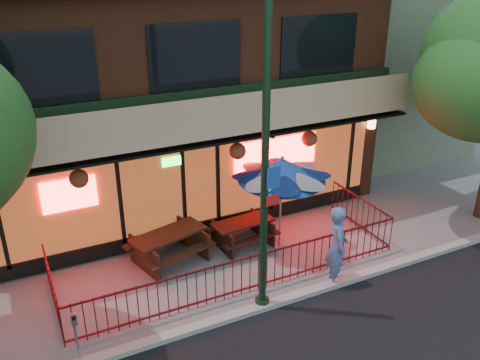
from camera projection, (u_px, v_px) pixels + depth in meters
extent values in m
plane|color=gray|center=(254.00, 296.00, 11.79)|extent=(80.00, 80.00, 0.00)
cube|color=#999993|center=(264.00, 306.00, 11.36)|extent=(80.00, 0.25, 0.12)
cube|color=brown|center=(152.00, 90.00, 16.38)|extent=(12.00, 8.00, 6.50)
cube|color=#59230F|center=(200.00, 181.00, 13.73)|extent=(11.00, 0.06, 2.60)
cube|color=#FF0C0C|center=(276.00, 153.00, 14.41)|extent=(2.60, 0.04, 0.90)
cube|color=#FF0C0C|center=(69.00, 195.00, 12.16)|extent=(1.30, 0.04, 0.80)
cube|color=tan|center=(205.00, 118.00, 12.56)|extent=(12.20, 1.33, 1.26)
cube|color=black|center=(40.00, 69.00, 10.92)|extent=(2.40, 0.06, 1.60)
cube|color=black|center=(196.00, 56.00, 12.37)|extent=(2.40, 0.06, 1.60)
cube|color=black|center=(319.00, 45.00, 13.82)|extent=(2.40, 0.06, 1.60)
cube|color=black|center=(202.00, 227.00, 14.27)|extent=(11.00, 0.12, 0.40)
cube|color=#FFC672|center=(372.00, 123.00, 15.48)|extent=(0.18, 0.18, 0.32)
cube|color=gray|center=(364.00, 70.00, 20.51)|extent=(6.00, 7.00, 6.00)
cube|color=#4B1016|center=(250.00, 257.00, 11.57)|extent=(8.40, 0.04, 0.04)
cube|color=#4B1016|center=(250.00, 287.00, 11.91)|extent=(8.40, 0.04, 0.04)
cube|color=#4B1016|center=(50.00, 274.00, 10.95)|extent=(0.04, 2.60, 0.04)
cube|color=#4B1016|center=(361.00, 199.00, 14.33)|extent=(0.04, 2.60, 0.04)
cylinder|color=#4B1016|center=(250.00, 274.00, 11.75)|extent=(0.02, 0.02, 1.00)
cylinder|color=black|center=(265.00, 162.00, 10.04)|extent=(0.16, 0.16, 7.00)
cylinder|color=black|center=(262.00, 302.00, 11.42)|extent=(0.32, 0.32, 0.20)
cube|color=#194CB2|center=(274.00, 178.00, 10.09)|extent=(0.30, 0.02, 0.45)
cube|color=red|center=(273.00, 200.00, 10.29)|extent=(0.30, 0.02, 0.22)
cube|color=#311D12|center=(144.00, 258.00, 12.56)|extent=(0.42, 1.35, 0.78)
cube|color=#311D12|center=(193.00, 238.00, 13.45)|extent=(0.42, 1.35, 0.78)
cube|color=#311D12|center=(169.00, 234.00, 12.85)|extent=(2.05, 1.26, 0.06)
cube|color=#311D12|center=(182.00, 254.00, 12.58)|extent=(1.92, 0.78, 0.05)
cube|color=#311D12|center=(157.00, 236.00, 13.38)|extent=(1.92, 0.78, 0.05)
cube|color=black|center=(222.00, 239.00, 13.48)|extent=(0.15, 1.20, 0.68)
cube|color=black|center=(262.00, 227.00, 14.08)|extent=(0.15, 1.20, 0.68)
cube|color=black|center=(243.00, 222.00, 13.64)|extent=(1.70, 0.82, 0.06)
cube|color=black|center=(252.00, 239.00, 13.35)|extent=(1.67, 0.39, 0.05)
cube|color=black|center=(233.00, 223.00, 14.15)|extent=(1.67, 0.39, 0.05)
cylinder|color=gray|center=(281.00, 205.00, 13.42)|extent=(0.05, 0.05, 2.38)
cone|color=navy|center=(282.00, 170.00, 13.00)|extent=(2.27, 2.27, 0.60)
sphere|color=gray|center=(282.00, 158.00, 12.87)|extent=(0.11, 0.11, 0.11)
imported|color=#526CA5|center=(337.00, 246.00, 11.90)|extent=(0.73, 0.87, 2.03)
cylinder|color=#9EA1A6|center=(78.00, 344.00, 9.66)|extent=(0.04, 0.04, 0.96)
cube|color=#9EA1A6|center=(74.00, 319.00, 9.42)|extent=(0.12, 0.10, 0.24)
cube|color=black|center=(74.00, 318.00, 9.36)|extent=(0.07, 0.02, 0.09)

